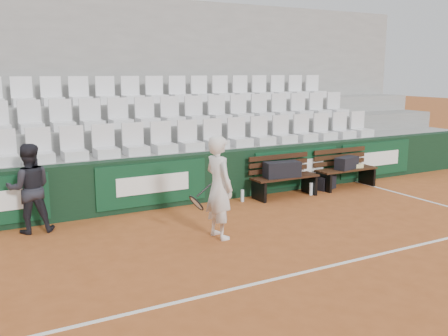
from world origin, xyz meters
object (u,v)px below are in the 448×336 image
Objects in this scene: bench_right at (346,178)px; water_bottle_near at (242,196)px; sports_bag_right at (347,163)px; tennis_player at (219,187)px; sports_bag_left at (282,169)px; bench_left at (285,186)px; ball_kid at (29,188)px; water_bottle_far at (311,189)px; sports_bag_ground at (325,182)px.

bench_right reaches higher than water_bottle_near.
tennis_player is at bearing -158.48° from sports_bag_right.
sports_bag_right is 2.39× the size of water_bottle_near.
sports_bag_left is at bearing -177.92° from bench_right.
bench_left is 1.99× the size of sports_bag_left.
water_bottle_near is 4.12m from ball_kid.
water_bottle_far is (-1.14, -0.18, -0.09)m from bench_right.
bench_left is at bearing -5.28° from water_bottle_near.
sports_bag_right is 6.76m from ball_kid.
bench_left is at bearing 179.54° from sports_bag_right.
water_bottle_near is 2.39m from tennis_player.
ball_kid is (-5.66, 0.22, 0.61)m from water_bottle_far.
bench_left is 0.91× the size of tennis_player.
bench_left is at bearing -172.56° from sports_bag_ground.
sports_bag_left is 0.51× the size of ball_kid.
bench_left is at bearing 18.53° from sports_bag_left.
ball_kid reaches higher than sports_bag_right.
sports_bag_right is at bearing -19.90° from sports_bag_ground.
bench_left is 1.00× the size of bench_right.
sports_bag_right is at bearing -0.46° from bench_left.
tennis_player is at bearing -158.15° from bench_right.
water_bottle_near is (-2.68, 0.11, -0.46)m from sports_bag_right.
ball_kid is at bearing 179.13° from bench_left.
sports_bag_right reaches higher than sports_bag_ground.
ball_kid is at bearing 179.61° from bench_right.
bench_right is at bearing 1.01° from bench_left.
sports_bag_right is at bearing -174.10° from ball_kid.
bench_left is 2.52× the size of sports_bag_right.
sports_bag_right is 4.47m from tennis_player.
tennis_player is (-4.20, -1.68, 0.60)m from bench_right.
tennis_player is (-2.47, -1.65, 0.60)m from bench_left.
tennis_player is (-2.36, -1.62, 0.22)m from sports_bag_left.
water_bottle_near is 0.17× the size of ball_kid.
sports_bag_left is 0.46× the size of tennis_player.
sports_bag_right is at bearing -2.25° from water_bottle_near.
bench_right is at bearing 8.84° from water_bottle_far.
bench_right is 0.37m from sports_bag_right.
bench_right is at bearing -1.29° from water_bottle_near.
tennis_player is at bearing -130.16° from water_bottle_near.
bench_right is 2.99× the size of sports_bag_ground.
ball_kid is at bearing -179.79° from water_bottle_near.
bench_right is 1.88m from sports_bag_left.
ball_kid is at bearing -179.26° from sports_bag_ground.
ball_kid is (-6.80, 0.05, 0.52)m from bench_right.
sports_bag_ground reaches higher than water_bottle_near.
ball_kid is (-5.07, 0.08, 0.52)m from bench_left.
bench_right is at bearing 2.08° from sports_bag_left.
sports_bag_ground is 2.21m from water_bottle_near.
sports_bag_right is (-0.04, -0.04, 0.36)m from bench_right.
ball_kid is at bearing 179.23° from sports_bag_right.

